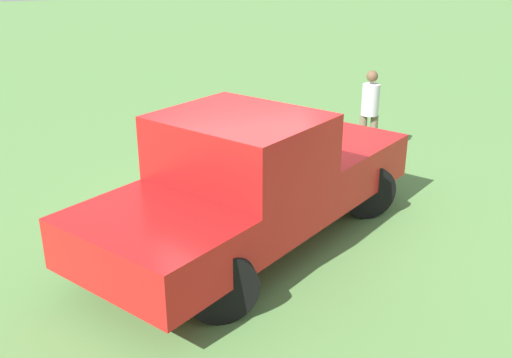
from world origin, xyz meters
The scene contains 3 objects.
ground_plane centered at (0.00, 0.00, 0.00)m, with size 80.00×80.00×0.00m, color #5B8C47.
pickup_truck centered at (-0.12, -0.55, 0.94)m, with size 5.20×4.51×1.81m.
person_bystander centered at (2.99, 2.34, 0.90)m, with size 0.43×0.43×1.60m.
Camera 1 is at (-1.94, -7.16, 3.69)m, focal length 40.87 mm.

